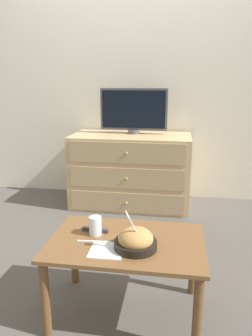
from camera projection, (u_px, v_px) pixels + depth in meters
ground_plane at (132, 193)px, 3.57m from camera, size 12.00×12.00×0.00m
wall_back at (133, 69)px, 3.26m from camera, size 12.00×0.05×2.60m
dresser at (131, 170)px, 3.18m from camera, size 1.12×0.58×0.69m
tv at (134, 110)px, 3.10m from camera, size 0.64×0.11×0.43m
coffee_table at (126, 253)px, 1.65m from camera, size 0.77×0.52×0.42m
takeout_bowl at (136, 241)px, 1.55m from camera, size 0.21×0.21×0.20m
drink_cup at (95, 227)px, 1.69m from camera, size 0.07×0.07×0.10m
napkin at (107, 250)px, 1.54m from camera, size 0.16×0.16×0.00m
knife at (94, 241)px, 1.62m from camera, size 0.17×0.02×0.01m
remote_control at (95, 230)px, 1.73m from camera, size 0.14×0.04×0.02m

